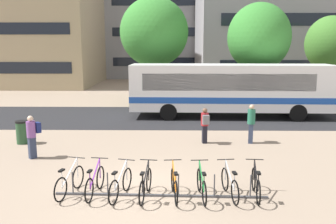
{
  "coord_description": "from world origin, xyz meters",
  "views": [
    {
      "loc": [
        1.17,
        -10.41,
        4.31
      ],
      "look_at": [
        0.94,
        4.92,
        1.5
      ],
      "focal_mm": 38.82,
      "sensor_mm": 36.0,
      "label": 1
    }
  ],
  "objects_px": {
    "parked_bicycle_black_3": "(145,185)",
    "street_tree_1": "(259,37)",
    "parked_bicycle_orange_4": "(174,185)",
    "commuter_navy_pack_2": "(32,134)",
    "parked_bicycle_purple_1": "(95,183)",
    "commuter_grey_pack_0": "(205,123)",
    "trash_bin": "(22,132)",
    "parked_bicycle_green_5": "(202,185)",
    "parked_bicycle_silver_6": "(230,185)",
    "parked_bicycle_silver_2": "(121,185)",
    "street_tree_2": "(330,44)",
    "street_tree_0": "(154,32)",
    "parked_bicycle_white_0": "(70,182)",
    "city_bus": "(232,88)",
    "parked_bicycle_black_7": "(256,185)",
    "commuter_maroon_pack_1": "(251,121)"
  },
  "relations": [
    {
      "from": "parked_bicycle_green_5",
      "to": "commuter_navy_pack_2",
      "type": "xyz_separation_m",
      "value": [
        -6.24,
        3.68,
        0.58
      ]
    },
    {
      "from": "parked_bicycle_silver_2",
      "to": "parked_bicycle_black_3",
      "type": "height_order",
      "value": "same"
    },
    {
      "from": "parked_bicycle_silver_2",
      "to": "commuter_grey_pack_0",
      "type": "height_order",
      "value": "commuter_grey_pack_0"
    },
    {
      "from": "parked_bicycle_orange_4",
      "to": "commuter_navy_pack_2",
      "type": "xyz_separation_m",
      "value": [
        -5.46,
        3.68,
        0.58
      ]
    },
    {
      "from": "commuter_maroon_pack_1",
      "to": "parked_bicycle_black_3",
      "type": "bearing_deg",
      "value": -23.42
    },
    {
      "from": "parked_bicycle_purple_1",
      "to": "street_tree_0",
      "type": "height_order",
      "value": "street_tree_0"
    },
    {
      "from": "parked_bicycle_silver_2",
      "to": "parked_bicycle_orange_4",
      "type": "distance_m",
      "value": 1.54
    },
    {
      "from": "trash_bin",
      "to": "parked_bicycle_orange_4",
      "type": "bearing_deg",
      "value": -40.65
    },
    {
      "from": "parked_bicycle_silver_2",
      "to": "parked_bicycle_green_5",
      "type": "relative_size",
      "value": 0.98
    },
    {
      "from": "parked_bicycle_purple_1",
      "to": "street_tree_2",
      "type": "bearing_deg",
      "value": -31.24
    },
    {
      "from": "trash_bin",
      "to": "commuter_grey_pack_0",
      "type": "bearing_deg",
      "value": 1.09
    },
    {
      "from": "street_tree_2",
      "to": "commuter_maroon_pack_1",
      "type": "bearing_deg",
      "value": -123.97
    },
    {
      "from": "parked_bicycle_silver_2",
      "to": "street_tree_0",
      "type": "bearing_deg",
      "value": 13.57
    },
    {
      "from": "parked_bicycle_green_5",
      "to": "commuter_maroon_pack_1",
      "type": "xyz_separation_m",
      "value": [
        2.66,
        6.06,
        0.63
      ]
    },
    {
      "from": "parked_bicycle_black_7",
      "to": "commuter_grey_pack_0",
      "type": "xyz_separation_m",
      "value": [
        -0.97,
        5.88,
        0.53
      ]
    },
    {
      "from": "parked_bicycle_orange_4",
      "to": "parked_bicycle_green_5",
      "type": "relative_size",
      "value": 1.0
    },
    {
      "from": "parked_bicycle_black_3",
      "to": "street_tree_1",
      "type": "distance_m",
      "value": 17.67
    },
    {
      "from": "parked_bicycle_purple_1",
      "to": "parked_bicycle_green_5",
      "type": "relative_size",
      "value": 1.0
    },
    {
      "from": "parked_bicycle_white_0",
      "to": "parked_bicycle_silver_2",
      "type": "xyz_separation_m",
      "value": [
        1.52,
        -0.18,
        0.0
      ]
    },
    {
      "from": "parked_bicycle_silver_2",
      "to": "parked_bicycle_silver_6",
      "type": "distance_m",
      "value": 3.13
    },
    {
      "from": "parked_bicycle_purple_1",
      "to": "street_tree_0",
      "type": "relative_size",
      "value": 0.22
    },
    {
      "from": "parked_bicycle_silver_2",
      "to": "commuter_navy_pack_2",
      "type": "bearing_deg",
      "value": 60.9
    },
    {
      "from": "city_bus",
      "to": "parked_bicycle_green_5",
      "type": "relative_size",
      "value": 7.02
    },
    {
      "from": "parked_bicycle_purple_1",
      "to": "parked_bicycle_silver_6",
      "type": "distance_m",
      "value": 3.9
    },
    {
      "from": "parked_bicycle_black_7",
      "to": "trash_bin",
      "type": "bearing_deg",
      "value": 62.86
    },
    {
      "from": "parked_bicycle_purple_1",
      "to": "parked_bicycle_orange_4",
      "type": "bearing_deg",
      "value": -87.53
    },
    {
      "from": "parked_bicycle_white_0",
      "to": "street_tree_0",
      "type": "bearing_deg",
      "value": 7.77
    },
    {
      "from": "parked_bicycle_black_3",
      "to": "commuter_grey_pack_0",
      "type": "height_order",
      "value": "commuter_grey_pack_0"
    },
    {
      "from": "parked_bicycle_white_0",
      "to": "street_tree_0",
      "type": "xyz_separation_m",
      "value": [
        1.62,
        16.84,
        4.88
      ]
    },
    {
      "from": "city_bus",
      "to": "parked_bicycle_black_7",
      "type": "bearing_deg",
      "value": -94.05
    },
    {
      "from": "parked_bicycle_white_0",
      "to": "parked_bicycle_green_5",
      "type": "distance_m",
      "value": 3.84
    },
    {
      "from": "parked_bicycle_silver_2",
      "to": "street_tree_2",
      "type": "distance_m",
      "value": 23.59
    },
    {
      "from": "parked_bicycle_orange_4",
      "to": "commuter_maroon_pack_1",
      "type": "height_order",
      "value": "commuter_maroon_pack_1"
    },
    {
      "from": "parked_bicycle_black_3",
      "to": "trash_bin",
      "type": "distance_m",
      "value": 8.31
    },
    {
      "from": "trash_bin",
      "to": "street_tree_1",
      "type": "relative_size",
      "value": 0.14
    },
    {
      "from": "city_bus",
      "to": "commuter_maroon_pack_1",
      "type": "bearing_deg",
      "value": -89.07
    },
    {
      "from": "parked_bicycle_black_7",
      "to": "street_tree_2",
      "type": "xyz_separation_m",
      "value": [
        9.72,
        18.77,
        4.07
      ]
    },
    {
      "from": "parked_bicycle_purple_1",
      "to": "commuter_grey_pack_0",
      "type": "height_order",
      "value": "commuter_grey_pack_0"
    },
    {
      "from": "parked_bicycle_white_0",
      "to": "parked_bicycle_silver_6",
      "type": "bearing_deg",
      "value": -78.36
    },
    {
      "from": "parked_bicycle_black_7",
      "to": "parked_bicycle_black_3",
      "type": "bearing_deg",
      "value": 96.58
    },
    {
      "from": "parked_bicycle_purple_1",
      "to": "commuter_grey_pack_0",
      "type": "xyz_separation_m",
      "value": [
        3.68,
        5.81,
        0.53
      ]
    },
    {
      "from": "parked_bicycle_green_5",
      "to": "commuter_navy_pack_2",
      "type": "height_order",
      "value": "commuter_navy_pack_2"
    },
    {
      "from": "parked_bicycle_green_5",
      "to": "parked_bicycle_black_3",
      "type": "bearing_deg",
      "value": 85.74
    },
    {
      "from": "parked_bicycle_silver_6",
      "to": "commuter_maroon_pack_1",
      "type": "relative_size",
      "value": 0.98
    },
    {
      "from": "parked_bicycle_silver_6",
      "to": "street_tree_1",
      "type": "xyz_separation_m",
      "value": [
        4.25,
        15.66,
        4.49
      ]
    },
    {
      "from": "city_bus",
      "to": "parked_bicycle_black_3",
      "type": "height_order",
      "value": "city_bus"
    },
    {
      "from": "commuter_navy_pack_2",
      "to": "parked_bicycle_white_0",
      "type": "bearing_deg",
      "value": 80.93
    },
    {
      "from": "street_tree_1",
      "to": "street_tree_2",
      "type": "relative_size",
      "value": 1.1
    },
    {
      "from": "city_bus",
      "to": "commuter_maroon_pack_1",
      "type": "relative_size",
      "value": 6.9
    },
    {
      "from": "parked_bicycle_white_0",
      "to": "parked_bicycle_silver_6",
      "type": "xyz_separation_m",
      "value": [
        4.65,
        -0.13,
        0.0
      ]
    }
  ]
}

